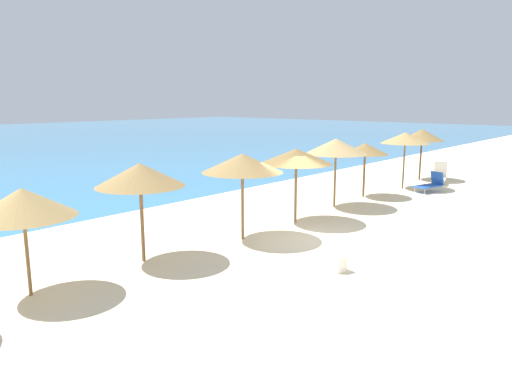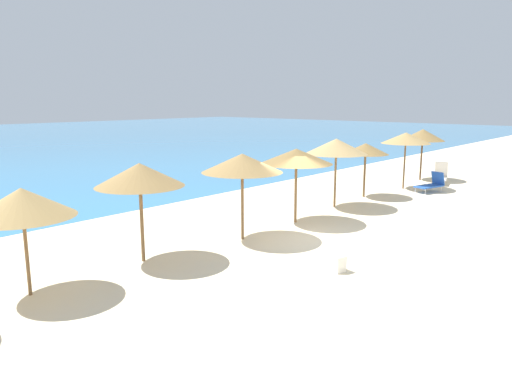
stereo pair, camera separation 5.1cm
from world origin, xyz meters
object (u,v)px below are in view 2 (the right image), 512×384
(beach_umbrella_3, at_px, (140,175))
(lounge_chair_2, at_px, (431,184))
(beach_ball, at_px, (435,175))
(beach_umbrella_5, at_px, (296,156))
(beach_umbrella_7, at_px, (366,149))
(beach_umbrella_4, at_px, (242,163))
(beach_umbrella_6, at_px, (336,146))
(beach_umbrella_2, at_px, (22,203))
(beach_umbrella_8, at_px, (406,138))
(cooler_box, at_px, (336,263))
(lounge_chair_0, at_px, (440,176))
(beach_umbrella_9, at_px, (423,135))

(beach_umbrella_3, xyz_separation_m, lounge_chair_2, (15.45, -1.96, -2.04))
(beach_ball, bearing_deg, beach_umbrella_3, 178.95)
(beach_umbrella_5, distance_m, beach_umbrella_7, 5.94)
(beach_umbrella_4, height_order, beach_ball, beach_umbrella_4)
(beach_umbrella_4, bearing_deg, beach_umbrella_6, 3.04)
(beach_umbrella_2, xyz_separation_m, beach_umbrella_8, (18.54, -0.53, 0.38))
(cooler_box, bearing_deg, beach_ball, 13.43)
(cooler_box, bearing_deg, lounge_chair_0, 11.35)
(beach_umbrella_6, distance_m, beach_umbrella_9, 9.22)
(beach_umbrella_9, bearing_deg, cooler_box, -164.47)
(beach_umbrella_2, relative_size, beach_umbrella_7, 1.01)
(beach_umbrella_6, height_order, beach_ball, beach_umbrella_6)
(beach_ball, xyz_separation_m, cooler_box, (-17.10, -4.08, 0.05))
(beach_umbrella_6, height_order, lounge_chair_2, beach_umbrella_6)
(beach_umbrella_6, height_order, beach_umbrella_9, beach_umbrella_6)
(beach_umbrella_8, xyz_separation_m, beach_umbrella_9, (3.22, 0.47, -0.04))
(beach_umbrella_4, relative_size, beach_umbrella_6, 0.96)
(lounge_chair_2, distance_m, cooler_box, 12.81)
(cooler_box, bearing_deg, beach_umbrella_3, 122.95)
(beach_umbrella_7, bearing_deg, beach_umbrella_5, -175.40)
(beach_umbrella_3, bearing_deg, cooler_box, -57.05)
(beach_ball, bearing_deg, lounge_chair_0, -151.38)
(beach_umbrella_6, relative_size, beach_umbrella_8, 1.01)
(beach_umbrella_3, relative_size, beach_ball, 7.94)
(beach_umbrella_5, xyz_separation_m, beach_umbrella_6, (3.11, 0.29, 0.12))
(beach_umbrella_5, distance_m, beach_ball, 13.89)
(lounge_chair_0, xyz_separation_m, lounge_chair_2, (-2.65, -0.56, -0.04))
(lounge_chair_0, bearing_deg, beach_umbrella_8, 55.91)
(beach_umbrella_3, bearing_deg, lounge_chair_0, -4.42)
(beach_umbrella_4, xyz_separation_m, beach_umbrella_8, (11.98, 0.04, 0.09))
(beach_umbrella_6, xyz_separation_m, cooler_box, (-6.51, -4.17, -2.33))
(lounge_chair_0, bearing_deg, beach_ball, -78.09)
(beach_umbrella_5, xyz_separation_m, lounge_chair_2, (9.17, -1.39, -2.04))
(beach_umbrella_4, relative_size, lounge_chair_2, 1.69)
(beach_umbrella_2, bearing_deg, cooler_box, -36.26)
(beach_umbrella_8, bearing_deg, lounge_chair_0, -17.37)
(beach_umbrella_9, bearing_deg, beach_umbrella_8, -171.62)
(beach_umbrella_4, bearing_deg, beach_ball, 0.79)
(beach_umbrella_7, xyz_separation_m, lounge_chair_0, (5.90, -1.31, -1.79))
(beach_umbrella_4, distance_m, lounge_chair_2, 12.29)
(beach_umbrella_2, bearing_deg, lounge_chair_2, -5.93)
(beach_umbrella_2, distance_m, beach_umbrella_9, 21.76)
(lounge_chair_0, xyz_separation_m, beach_ball, (1.89, 1.03, -0.26))
(beach_umbrella_7, xyz_separation_m, beach_umbrella_8, (3.20, -0.46, 0.33))
(lounge_chair_0, height_order, lounge_chair_2, lounge_chair_0)
(lounge_chair_2, distance_m, beach_ball, 4.81)
(beach_umbrella_4, relative_size, beach_ball, 7.98)
(beach_umbrella_2, xyz_separation_m, beach_umbrella_5, (9.42, -0.54, 0.25))
(beach_umbrella_3, relative_size, beach_umbrella_9, 0.97)
(beach_umbrella_8, bearing_deg, beach_umbrella_9, 8.38)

